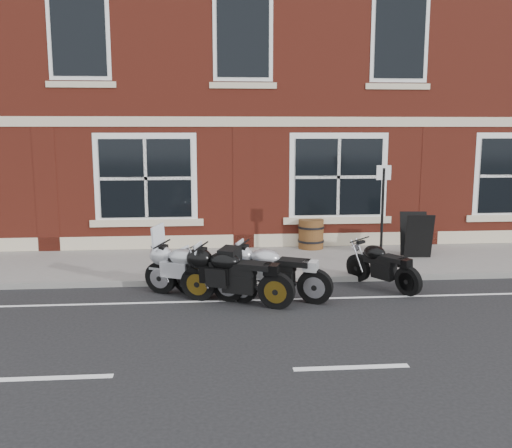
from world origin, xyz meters
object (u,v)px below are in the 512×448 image
object	(u,v)px
parking_sign	(382,209)
moto_naked_black	(382,264)
moto_sport_red	(213,273)
barrel_planter	(311,234)
moto_touring_silver	(191,268)
a_board_sign	(416,235)
moto_sport_black	(235,274)
moto_sport_silver	(275,270)

from	to	relation	value
parking_sign	moto_naked_black	bearing A→B (deg)	-104.62
moto_sport_red	moto_naked_black	bearing A→B (deg)	-50.05
barrel_planter	parking_sign	distance (m)	2.61
moto_touring_silver	a_board_sign	distance (m)	5.96
moto_touring_silver	moto_sport_black	world-z (taller)	moto_touring_silver
moto_touring_silver	parking_sign	world-z (taller)	parking_sign
moto_touring_silver	moto_sport_red	xyz separation A→B (m)	(0.41, -0.06, -0.08)
moto_sport_red	moto_sport_silver	size ratio (longest dim) A/B	0.80
moto_sport_silver	a_board_sign	distance (m)	4.73
moto_touring_silver	parking_sign	bearing A→B (deg)	-42.32
moto_sport_silver	barrel_planter	size ratio (longest dim) A/B	2.65
moto_touring_silver	moto_sport_red	world-z (taller)	moto_touring_silver
a_board_sign	moto_sport_silver	bearing A→B (deg)	-138.08
moto_naked_black	barrel_planter	xyz separation A→B (m)	(-0.85, 3.43, 0.00)
moto_sport_red	a_board_sign	distance (m)	5.62
moto_touring_silver	moto_sport_black	distance (m)	0.98
moto_sport_black	moto_sport_silver	size ratio (longest dim) A/B	1.03
moto_touring_silver	moto_naked_black	distance (m)	3.88
moto_naked_black	a_board_sign	distance (m)	2.69
parking_sign	moto_sport_black	bearing A→B (deg)	-145.88
moto_naked_black	parking_sign	xyz separation A→B (m)	(0.39, 1.33, 0.95)
a_board_sign	barrel_planter	xyz separation A→B (m)	(-2.38, 1.23, -0.16)
moto_touring_silver	moto_naked_black	bearing A→B (deg)	-58.81
moto_touring_silver	moto_naked_black	world-z (taller)	moto_touring_silver
moto_sport_black	barrel_planter	world-z (taller)	moto_sport_black
moto_sport_red	moto_sport_black	distance (m)	0.64
moto_sport_red	moto_naked_black	size ratio (longest dim) A/B	0.95
moto_sport_silver	moto_naked_black	distance (m)	2.35
moto_sport_silver	moto_naked_black	size ratio (longest dim) A/B	1.18
barrel_planter	parking_sign	bearing A→B (deg)	-59.55
moto_sport_red	moto_naked_black	world-z (taller)	moto_naked_black
moto_touring_silver	moto_sport_black	bearing A→B (deg)	-97.48
moto_touring_silver	moto_sport_black	xyz separation A→B (m)	(0.81, -0.55, 0.01)
barrel_planter	moto_touring_silver	bearing A→B (deg)	-128.84
moto_sport_silver	moto_sport_black	bearing A→B (deg)	134.65
moto_sport_black	moto_sport_red	bearing A→B (deg)	63.96
a_board_sign	parking_sign	size ratio (longest dim) A/B	0.47
a_board_sign	parking_sign	world-z (taller)	parking_sign
barrel_planter	moto_naked_black	bearing A→B (deg)	-76.12
moto_touring_silver	moto_naked_black	size ratio (longest dim) A/B	1.14
moto_touring_silver	parking_sign	size ratio (longest dim) A/B	0.85
moto_sport_silver	parking_sign	distance (m)	3.40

